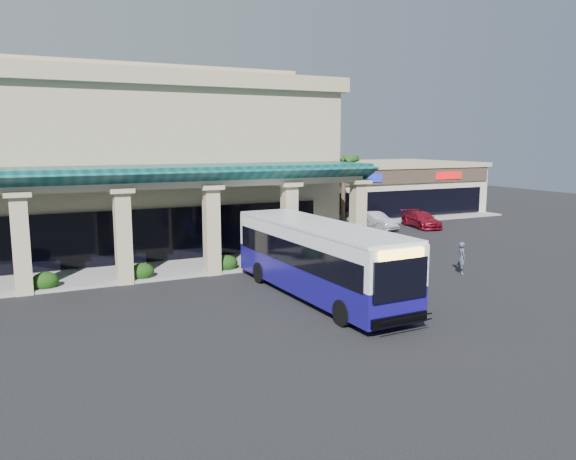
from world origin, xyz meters
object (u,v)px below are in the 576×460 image
car_white (374,221)px  car_red (421,219)px  pedestrian (462,258)px  car_silver (356,221)px  transit_bus (318,260)px

car_white → car_red: car_white is taller
pedestrian → car_white: size_ratio=0.40×
car_red → car_white: bearing=178.9°
car_silver → car_white: 1.50m
transit_bus → car_silver: 19.64m
car_silver → car_white: bearing=-5.5°
transit_bus → car_silver: transit_bus is taller
transit_bus → car_silver: bearing=50.3°
car_silver → car_white: (1.46, -0.32, -0.00)m
transit_bus → pedestrian: bearing=1.9°
car_white → car_red: 4.12m
pedestrian → car_white: bearing=3.7°
pedestrian → car_red: size_ratio=0.38×
pedestrian → car_white: (4.42, 14.59, -0.15)m
pedestrian → transit_bus: bearing=114.5°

